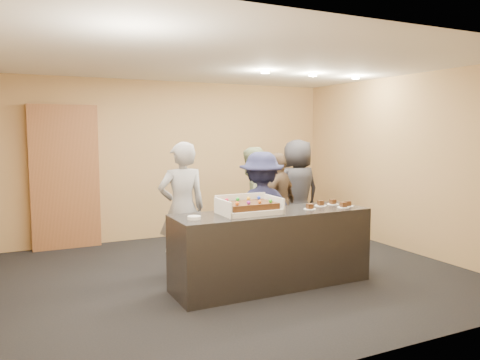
# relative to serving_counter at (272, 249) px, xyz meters

# --- Properties ---
(room) EXTENTS (6.04, 6.00, 2.70)m
(room) POSITION_rel_serving_counter_xyz_m (-0.30, 0.60, 0.90)
(room) COLOR black
(room) RESTS_ON ground
(serving_counter) EXTENTS (2.40, 0.72, 0.90)m
(serving_counter) POSITION_rel_serving_counter_xyz_m (0.00, 0.00, 0.00)
(serving_counter) COLOR black
(serving_counter) RESTS_ON floor
(storage_cabinet) EXTENTS (1.03, 0.15, 2.26)m
(storage_cabinet) POSITION_rel_serving_counter_xyz_m (-2.02, 3.01, 0.68)
(storage_cabinet) COLOR brown
(storage_cabinet) RESTS_ON floor
(cake_box) EXTENTS (0.68, 0.47, 0.20)m
(cake_box) POSITION_rel_serving_counter_xyz_m (-0.31, 0.03, 0.50)
(cake_box) COLOR white
(cake_box) RESTS_ON serving_counter
(sheet_cake) EXTENTS (0.58, 0.40, 0.11)m
(sheet_cake) POSITION_rel_serving_counter_xyz_m (-0.31, 0.00, 0.55)
(sheet_cake) COLOR #3C240D
(sheet_cake) RESTS_ON cake_box
(plate_stack) EXTENTS (0.15, 0.15, 0.04)m
(plate_stack) POSITION_rel_serving_counter_xyz_m (-1.01, -0.06, 0.47)
(plate_stack) COLOR white
(plate_stack) RESTS_ON serving_counter
(slice_a) EXTENTS (0.15, 0.15, 0.07)m
(slice_a) POSITION_rel_serving_counter_xyz_m (0.49, -0.06, 0.47)
(slice_a) COLOR white
(slice_a) RESTS_ON serving_counter
(slice_b) EXTENTS (0.15, 0.15, 0.07)m
(slice_b) POSITION_rel_serving_counter_xyz_m (0.76, 0.09, 0.47)
(slice_b) COLOR white
(slice_b) RESTS_ON serving_counter
(slice_c) EXTENTS (0.15, 0.15, 0.07)m
(slice_c) POSITION_rel_serving_counter_xyz_m (0.94, -0.14, 0.47)
(slice_c) COLOR white
(slice_c) RESTS_ON serving_counter
(slice_d) EXTENTS (0.15, 0.15, 0.07)m
(slice_d) POSITION_rel_serving_counter_xyz_m (0.97, 0.12, 0.47)
(slice_d) COLOR white
(slice_d) RESTS_ON serving_counter
(slice_e) EXTENTS (0.15, 0.15, 0.07)m
(slice_e) POSITION_rel_serving_counter_xyz_m (1.05, -0.09, 0.47)
(slice_e) COLOR white
(slice_e) RESTS_ON serving_counter
(person_server_grey) EXTENTS (0.63, 0.42, 1.71)m
(person_server_grey) POSITION_rel_serving_counter_xyz_m (-0.81, 0.90, 0.41)
(person_server_grey) COLOR gray
(person_server_grey) RESTS_ON floor
(person_sage_man) EXTENTS (0.96, 0.86, 1.61)m
(person_sage_man) POSITION_rel_serving_counter_xyz_m (0.45, 1.40, 0.36)
(person_sage_man) COLOR gray
(person_sage_man) RESTS_ON floor
(person_navy_man) EXTENTS (1.15, 0.88, 1.58)m
(person_navy_man) POSITION_rel_serving_counter_xyz_m (0.18, 0.60, 0.34)
(person_navy_man) COLOR #1F2145
(person_navy_man) RESTS_ON floor
(person_brown_extra) EXTENTS (0.96, 0.79, 1.53)m
(person_brown_extra) POSITION_rel_serving_counter_xyz_m (0.81, 1.23, 0.32)
(person_brown_extra) COLOR brown
(person_brown_extra) RESTS_ON floor
(person_dark_suit) EXTENTS (0.87, 0.60, 1.71)m
(person_dark_suit) POSITION_rel_serving_counter_xyz_m (1.46, 1.71, 0.41)
(person_dark_suit) COLOR #2A292F
(person_dark_suit) RESTS_ON floor
(ceiling_spotlights) EXTENTS (1.72, 0.12, 0.03)m
(ceiling_spotlights) POSITION_rel_serving_counter_xyz_m (1.30, 1.10, 2.22)
(ceiling_spotlights) COLOR #FFEAC6
(ceiling_spotlights) RESTS_ON ceiling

